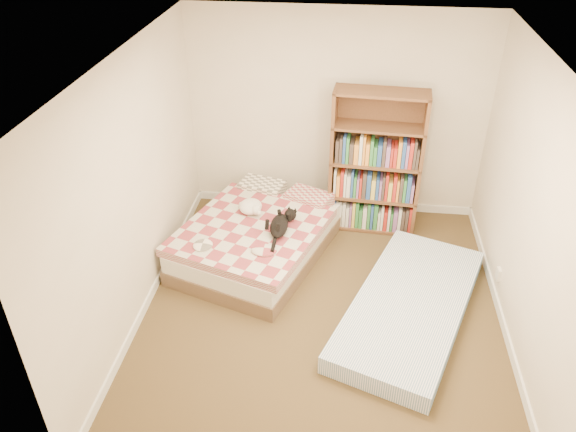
# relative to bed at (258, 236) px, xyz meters

# --- Properties ---
(room) EXTENTS (3.51, 4.01, 2.51)m
(room) POSITION_rel_bed_xyz_m (0.78, -0.88, 0.97)
(room) COLOR #4C3920
(room) RESTS_ON ground
(bed) EXTENTS (1.85, 2.20, 0.50)m
(bed) POSITION_rel_bed_xyz_m (0.00, 0.00, 0.00)
(bed) COLOR brown
(bed) RESTS_ON room
(bookshelf) EXTENTS (1.06, 0.42, 1.72)m
(bookshelf) POSITION_rel_bed_xyz_m (1.26, 0.73, 0.38)
(bookshelf) COLOR #4E331B
(bookshelf) RESTS_ON room
(floor_mattress) EXTENTS (1.68, 2.39, 0.20)m
(floor_mattress) POSITION_rel_bed_xyz_m (1.64, -0.85, -0.13)
(floor_mattress) COLOR #6D92B7
(floor_mattress) RESTS_ON room
(black_cat) EXTENTS (0.35, 0.72, 0.16)m
(black_cat) POSITION_rel_bed_xyz_m (0.27, -0.17, 0.29)
(black_cat) COLOR black
(black_cat) RESTS_ON bed
(white_dog) EXTENTS (0.29, 0.29, 0.14)m
(white_dog) POSITION_rel_bed_xyz_m (-0.10, 0.14, 0.29)
(white_dog) COLOR white
(white_dog) RESTS_ON bed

